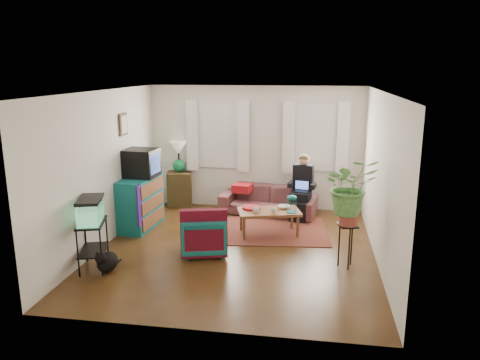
% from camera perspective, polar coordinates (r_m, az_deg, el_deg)
% --- Properties ---
extents(floor, '(4.50, 5.00, 0.01)m').
position_cam_1_polar(floor, '(7.89, -0.46, -8.47)').
color(floor, '#4F2B14').
rests_on(floor, ground).
extents(ceiling, '(4.50, 5.00, 0.01)m').
position_cam_1_polar(ceiling, '(7.32, -0.50, 10.75)').
color(ceiling, white).
rests_on(ceiling, wall_back).
extents(wall_back, '(4.50, 0.01, 2.60)m').
position_cam_1_polar(wall_back, '(9.93, 1.90, 3.93)').
color(wall_back, silver).
rests_on(wall_back, floor).
extents(wall_front, '(4.50, 0.01, 2.60)m').
position_cam_1_polar(wall_front, '(5.14, -5.07, -5.33)').
color(wall_front, silver).
rests_on(wall_front, floor).
extents(wall_left, '(0.01, 5.00, 2.60)m').
position_cam_1_polar(wall_left, '(8.17, -16.25, 1.29)').
color(wall_left, silver).
rests_on(wall_left, floor).
extents(wall_right, '(0.01, 5.00, 2.60)m').
position_cam_1_polar(wall_right, '(7.48, 16.79, 0.15)').
color(wall_right, silver).
rests_on(wall_right, floor).
extents(window_left, '(1.08, 0.04, 1.38)m').
position_cam_1_polar(window_left, '(10.00, -2.68, 5.44)').
color(window_left, white).
rests_on(window_left, wall_back).
extents(window_right, '(1.08, 0.04, 1.38)m').
position_cam_1_polar(window_right, '(9.80, 9.20, 5.12)').
color(window_right, white).
rests_on(window_right, wall_back).
extents(curtains_left, '(1.36, 0.06, 1.50)m').
position_cam_1_polar(curtains_left, '(9.92, -2.77, 5.38)').
color(curtains_left, white).
rests_on(curtains_left, wall_back).
extents(curtains_right, '(1.36, 0.06, 1.50)m').
position_cam_1_polar(curtains_right, '(9.72, 9.20, 5.05)').
color(curtains_right, white).
rests_on(curtains_right, wall_back).
extents(picture_frame, '(0.04, 0.32, 0.40)m').
position_cam_1_polar(picture_frame, '(8.82, -13.99, 6.59)').
color(picture_frame, '#3D2616').
rests_on(picture_frame, wall_left).
extents(area_rug, '(2.16, 1.80, 0.01)m').
position_cam_1_polar(area_rug, '(8.77, 3.98, -6.15)').
color(area_rug, brown).
rests_on(area_rug, floor).
extents(sofa, '(2.05, 1.08, 0.76)m').
position_cam_1_polar(sofa, '(9.66, 3.44, -1.95)').
color(sofa, brown).
rests_on(sofa, floor).
extents(seated_person, '(0.58, 0.67, 1.16)m').
position_cam_1_polar(seated_person, '(9.45, 7.56, -1.14)').
color(seated_person, black).
rests_on(seated_person, sofa).
extents(side_table, '(0.61, 0.61, 0.75)m').
position_cam_1_polar(side_table, '(10.33, -7.36, -1.04)').
color(side_table, '#3E2417').
rests_on(side_table, floor).
extents(table_lamp, '(0.46, 0.46, 0.69)m').
position_cam_1_polar(table_lamp, '(10.18, -7.47, 2.75)').
color(table_lamp, white).
rests_on(table_lamp, side_table).
extents(dresser, '(0.63, 1.12, 0.97)m').
position_cam_1_polar(dresser, '(9.00, -12.19, -2.71)').
color(dresser, '#126A6F').
rests_on(dresser, floor).
extents(crt_tv, '(0.64, 0.59, 0.52)m').
position_cam_1_polar(crt_tv, '(8.91, -12.00, 2.06)').
color(crt_tv, black).
rests_on(crt_tv, dresser).
extents(aquarium_stand, '(0.53, 0.73, 0.73)m').
position_cam_1_polar(aquarium_stand, '(7.41, -17.47, -7.61)').
color(aquarium_stand, black).
rests_on(aquarium_stand, floor).
extents(aquarium, '(0.48, 0.66, 0.38)m').
position_cam_1_polar(aquarium, '(7.23, -17.78, -3.49)').
color(aquarium, '#7FD899').
rests_on(aquarium, aquarium_stand).
extents(black_cat, '(0.33, 0.46, 0.37)m').
position_cam_1_polar(black_cat, '(7.29, -15.86, -9.34)').
color(black_cat, black).
rests_on(black_cat, floor).
extents(armchair, '(0.85, 0.82, 0.73)m').
position_cam_1_polar(armchair, '(7.66, -4.46, -6.28)').
color(armchair, '#105662').
rests_on(armchair, floor).
extents(serape_throw, '(0.75, 0.35, 0.60)m').
position_cam_1_polar(serape_throw, '(7.35, -4.43, -5.90)').
color(serape_throw, '#9E0A0A').
rests_on(serape_throw, armchair).
extents(coffee_table, '(1.22, 0.87, 0.46)m').
position_cam_1_polar(coffee_table, '(8.51, 3.54, -5.18)').
color(coffee_table, brown).
rests_on(coffee_table, floor).
extents(cup_a, '(0.15, 0.15, 0.10)m').
position_cam_1_polar(cup_a, '(8.30, 1.98, -3.67)').
color(cup_a, white).
rests_on(cup_a, coffee_table).
extents(cup_b, '(0.12, 0.12, 0.09)m').
position_cam_1_polar(cup_b, '(8.27, 4.12, -3.77)').
color(cup_b, beige).
rests_on(cup_b, coffee_table).
extents(bowl, '(0.27, 0.27, 0.05)m').
position_cam_1_polar(bowl, '(8.59, 5.42, -3.28)').
color(bowl, white).
rests_on(bowl, coffee_table).
extents(snack_tray, '(0.42, 0.42, 0.04)m').
position_cam_1_polar(snack_tray, '(8.53, 1.40, -3.37)').
color(snack_tray, '#B21414').
rests_on(snack_tray, coffee_table).
extents(birdcage, '(0.22, 0.22, 0.32)m').
position_cam_1_polar(birdcage, '(8.33, 6.33, -2.88)').
color(birdcage, '#115B6B').
rests_on(birdcage, coffee_table).
extents(plant_stand, '(0.35, 0.35, 0.67)m').
position_cam_1_polar(plant_stand, '(7.30, 12.86, -7.86)').
color(plant_stand, black).
rests_on(plant_stand, floor).
extents(potted_plant, '(0.92, 0.85, 0.85)m').
position_cam_1_polar(potted_plant, '(7.05, 13.20, -1.79)').
color(potted_plant, '#599947').
rests_on(potted_plant, plant_stand).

